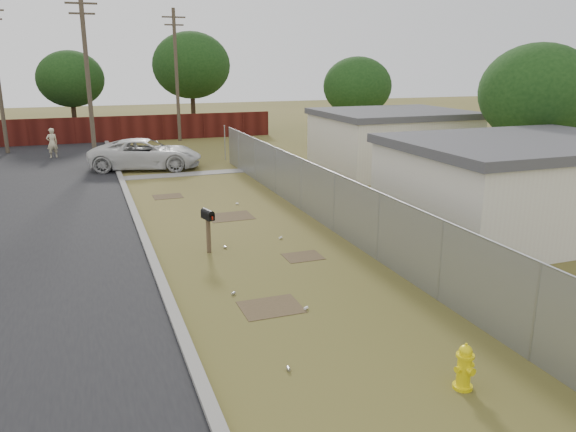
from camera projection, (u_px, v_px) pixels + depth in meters
name	position (u px, v px, depth m)	size (l,w,h in m)	color
ground	(245.00, 241.00, 17.89)	(120.00, 120.00, 0.00)	olive
street	(32.00, 201.00, 22.92)	(15.10, 60.00, 0.12)	black
chainlink_fence	(322.00, 201.00, 19.64)	(0.10, 27.06, 2.02)	gray
privacy_fence	(59.00, 131.00, 38.27)	(30.00, 0.12, 1.80)	#48140F
utility_poles	(92.00, 75.00, 34.11)	(12.60, 8.24, 9.00)	brown
houses	(446.00, 159.00, 23.52)	(9.30, 17.24, 3.10)	silver
horizon_trees	(161.00, 75.00, 38.24)	(33.32, 31.94, 7.78)	#362518
fire_hydrant	(464.00, 367.00, 9.76)	(0.40, 0.41, 0.87)	yellow
mailbox	(208.00, 219.00, 16.56)	(0.33, 0.58, 1.34)	brown
pickup_truck	(146.00, 154.00, 29.61)	(2.65, 5.75, 1.60)	silver
pedestrian	(52.00, 143.00, 33.01)	(0.64, 0.42, 1.75)	beige
scattered_litter	(258.00, 263.00, 15.82)	(2.70, 12.50, 0.07)	white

